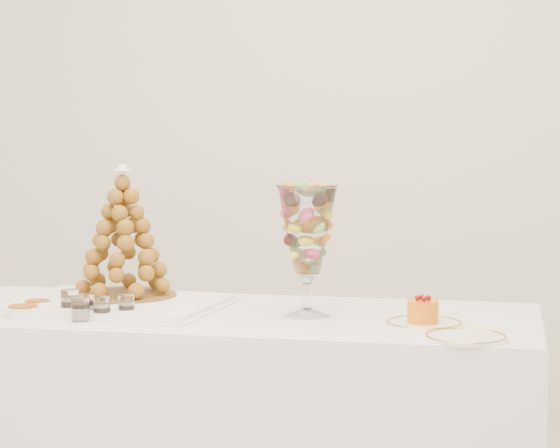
# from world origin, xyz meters

# --- Properties ---
(buffet_table) EXTENTS (1.80, 0.73, 0.68)m
(buffet_table) POSITION_xyz_m (-0.08, 0.31, 0.34)
(buffet_table) COLOR white
(buffet_table) RESTS_ON ground
(lace_tray) EXTENTS (0.66, 0.52, 0.02)m
(lace_tray) POSITION_xyz_m (-0.45, 0.33, 0.69)
(lace_tray) COLOR white
(lace_tray) RESTS_ON buffet_table
(macaron_vase) EXTENTS (0.17, 0.17, 0.38)m
(macaron_vase) POSITION_xyz_m (0.14, 0.31, 0.93)
(macaron_vase) COLOR white
(macaron_vase) RESTS_ON buffet_table
(cake_plate) EXTENTS (0.21, 0.21, 0.01)m
(cake_plate) POSITION_xyz_m (0.49, 0.22, 0.69)
(cake_plate) COLOR white
(cake_plate) RESTS_ON buffet_table
(spare_plate) EXTENTS (0.21, 0.21, 0.01)m
(spare_plate) POSITION_xyz_m (0.61, 0.05, 0.69)
(spare_plate) COLOR white
(spare_plate) RESTS_ON buffet_table
(verrine_a) EXTENTS (0.06, 0.06, 0.07)m
(verrine_a) POSITION_xyz_m (-0.54, 0.19, 0.72)
(verrine_a) COLOR white
(verrine_a) RESTS_ON buffet_table
(verrine_b) EXTENTS (0.06, 0.06, 0.07)m
(verrine_b) POSITION_xyz_m (-0.47, 0.15, 0.71)
(verrine_b) COLOR white
(verrine_b) RESTS_ON buffet_table
(verrine_c) EXTENTS (0.05, 0.05, 0.06)m
(verrine_c) POSITION_xyz_m (-0.36, 0.18, 0.71)
(verrine_c) COLOR white
(verrine_c) RESTS_ON buffet_table
(verrine_d) EXTENTS (0.06, 0.06, 0.07)m
(verrine_d) POSITION_xyz_m (-0.46, 0.09, 0.71)
(verrine_d) COLOR white
(verrine_d) RESTS_ON buffet_table
(verrine_e) EXTENTS (0.06, 0.06, 0.06)m
(verrine_e) POSITION_xyz_m (-0.41, 0.12, 0.71)
(verrine_e) COLOR white
(verrine_e) RESTS_ON buffet_table
(ramekin_back) EXTENTS (0.08, 0.08, 0.03)m
(ramekin_back) POSITION_xyz_m (-0.66, 0.23, 0.69)
(ramekin_back) COLOR white
(ramekin_back) RESTS_ON buffet_table
(ramekin_front) EXTENTS (0.09, 0.09, 0.03)m
(ramekin_front) POSITION_xyz_m (-0.65, 0.11, 0.70)
(ramekin_front) COLOR white
(ramekin_front) RESTS_ON buffet_table
(croquembouche) EXTENTS (0.33, 0.33, 0.41)m
(croquembouche) POSITION_xyz_m (-0.46, 0.42, 0.90)
(croquembouche) COLOR brown
(croquembouche) RESTS_ON lace_tray
(mousse_cake) EXTENTS (0.09, 0.09, 0.08)m
(mousse_cake) POSITION_xyz_m (0.48, 0.21, 0.72)
(mousse_cake) COLOR orange
(mousse_cake) RESTS_ON cake_plate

